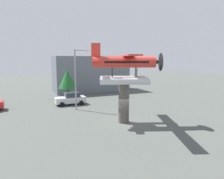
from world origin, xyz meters
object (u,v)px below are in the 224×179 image
Objects in this scene: streetlight_primary at (77,75)px; storefront_building at (91,74)px; floatplane_monument at (125,67)px; display_pedestal at (124,103)px; car_mid_silver at (71,99)px; tree_east at (67,79)px.

storefront_building is (6.59, 14.67, -0.96)m from streetlight_primary.
streetlight_primary is at bearing 134.44° from floatplane_monument.
streetlight_primary is at bearing 111.85° from display_pedestal.
car_mid_silver is 5.56m from tree_east.
tree_east is at bearing 86.72° from streetlight_primary.
display_pedestal is 0.83× the size of tree_east.
display_pedestal reaches higher than car_mid_silver.
storefront_building is at bearing 80.58° from display_pedestal.
storefront_building is (3.65, 22.00, 1.48)m from display_pedestal.
floatplane_monument is 1.31× the size of streetlight_primary.
streetlight_primary is 8.32m from tree_east.
floatplane_monument reaches higher than display_pedestal.
storefront_building reaches higher than car_mid_silver.
tree_east reaches higher than display_pedestal.
floatplane_monument is (0.12, -0.05, 3.69)m from display_pedestal.
display_pedestal is at bearing -99.42° from storefront_building.
storefront_building reaches higher than display_pedestal.
floatplane_monument is 22.44m from storefront_building.
display_pedestal is 3.69m from floatplane_monument.
display_pedestal is at bearing -80.98° from tree_east.
car_mid_silver is at bearing 92.72° from streetlight_primary.
car_mid_silver is 0.29× the size of storefront_building.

